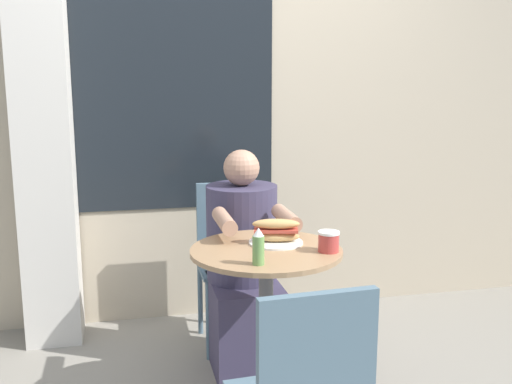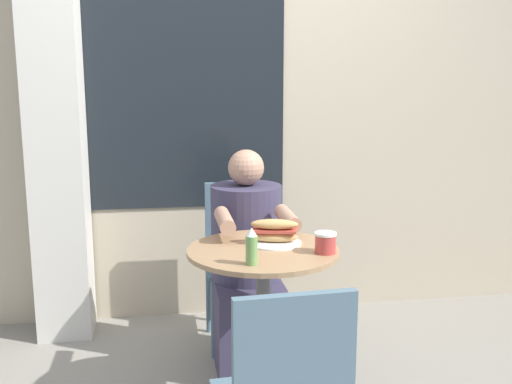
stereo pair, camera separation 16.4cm
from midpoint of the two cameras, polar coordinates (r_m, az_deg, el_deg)
name	(u,v)px [view 1 (the left image)]	position (r m, az deg, el deg)	size (l,w,h in m)	color
storefront_wall	(215,84)	(3.58, -5.22, 10.17)	(8.00, 0.09, 2.80)	#B7A88E
lattice_pillar	(43,124)	(3.39, -20.97, 6.05)	(0.29, 0.29, 2.40)	beige
cafe_table	(266,298)	(2.52, -0.94, -10.07)	(0.62, 0.62, 0.76)	#997551
diner_chair	(231,247)	(3.32, -3.85, -5.27)	(0.38, 0.38, 0.87)	slate
seated_diner	(243,276)	(3.00, -2.78, -8.00)	(0.35, 0.63, 1.10)	#38334C
sandwich_on_plate	(276,233)	(2.51, 0.04, -3.97)	(0.23, 0.23, 0.11)	white
drink_cup	(329,241)	(2.41, 4.99, -4.73)	(0.09, 0.09, 0.08)	#B73D38
condiment_bottle	(258,247)	(2.23, -1.88, -5.26)	(0.05, 0.05, 0.14)	#66934C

